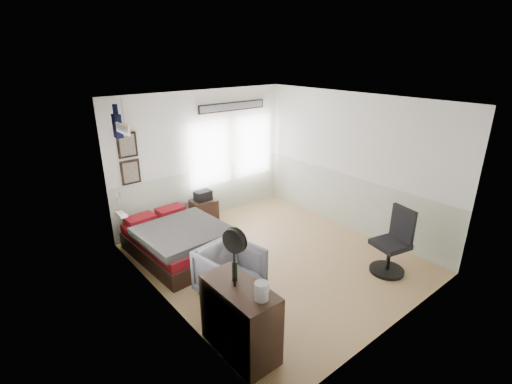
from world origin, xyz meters
TOP-DOWN VIEW (x-y plane):
  - ground_plane at (0.00, 0.00)m, footprint 4.00×4.50m
  - room_shell at (-0.08, 0.19)m, footprint 4.02×4.52m
  - wall_decor at (-1.10, 1.96)m, footprint 3.55×1.32m
  - bed at (-1.25, 1.16)m, footprint 1.42×1.92m
  - dresser at (-1.74, -1.31)m, footprint 0.48×1.00m
  - armchair at (-1.19, -0.33)m, footprint 0.92×0.94m
  - nightstand at (-0.18, 2.03)m, footprint 0.55×0.46m
  - task_chair at (1.20, -1.49)m, footprint 0.59×0.59m
  - kettle at (-1.69, -1.64)m, footprint 0.18×0.16m
  - bottle at (-1.71, -1.17)m, footprint 0.06×0.06m
  - stand_fan at (-1.77, -1.27)m, footprint 0.15×0.29m
  - black_bag at (-0.18, 2.03)m, footprint 0.35×0.24m

SIDE VIEW (x-z plane):
  - ground_plane at x=0.00m, z-range -0.01..0.00m
  - nightstand at x=-0.18m, z-range 0.00..0.51m
  - bed at x=-1.25m, z-range -0.01..0.59m
  - armchair at x=-1.19m, z-range 0.00..0.75m
  - dresser at x=-1.74m, z-range 0.00..0.90m
  - task_chair at x=1.20m, z-range -0.10..1.00m
  - black_bag at x=-0.18m, z-range 0.51..0.71m
  - kettle at x=-1.69m, z-range 0.90..1.11m
  - bottle at x=-1.71m, z-range 0.90..1.15m
  - stand_fan at x=-1.77m, z-range 1.10..1.83m
  - room_shell at x=-0.08m, z-range 0.26..2.97m
  - wall_decor at x=-1.10m, z-range 1.38..2.82m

